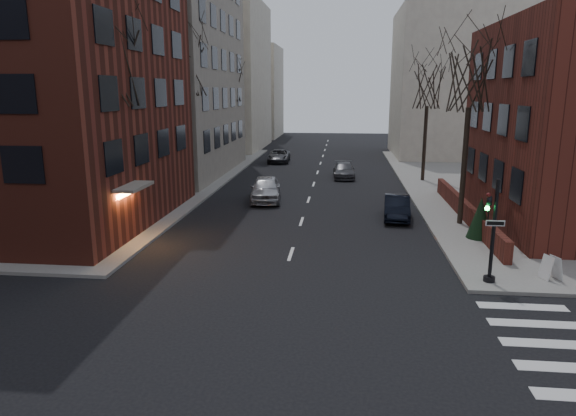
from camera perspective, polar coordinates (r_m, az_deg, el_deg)
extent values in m
plane|color=black|center=(12.92, -5.51, -21.80)|extent=(160.00, 160.00, 0.00)
cube|color=maroon|center=(32.26, -28.27, 14.42)|extent=(15.00, 15.00, 18.00)
cube|color=gray|center=(48.83, -18.33, 20.19)|extent=(18.00, 18.00, 28.00)
cube|color=#582119|center=(30.94, 19.11, -0.26)|extent=(0.35, 16.00, 1.00)
cube|color=beige|center=(67.64, -8.93, 14.24)|extent=(14.00, 16.00, 18.00)
cube|color=beige|center=(61.70, 18.53, 12.94)|extent=(14.00, 14.00, 16.00)
cube|color=beige|center=(83.78, -4.47, 12.72)|extent=(10.00, 12.00, 14.00)
cylinder|color=black|center=(20.86, 21.87, -2.43)|extent=(0.14, 0.14, 4.00)
cylinder|color=black|center=(21.42, 21.44, -7.33)|extent=(0.44, 0.44, 0.20)
imported|color=black|center=(20.60, 21.40, -0.14)|extent=(0.16, 0.20, 1.00)
sphere|color=#19FF4C|center=(20.52, 21.26, -0.03)|extent=(0.18, 0.18, 0.18)
cube|color=white|center=(20.67, 22.04, -1.58)|extent=(0.70, 0.03, 0.22)
cylinder|color=#2D231C|center=(27.05, -18.15, 4.09)|extent=(0.28, 0.28, 6.65)
cylinder|color=#2D231C|center=(38.20, -10.83, 7.20)|extent=(0.28, 0.28, 7.00)
cylinder|color=#2D231C|center=(51.74, -6.31, 8.42)|extent=(0.28, 0.28, 6.30)
cylinder|color=#2D231C|center=(29.40, 18.96, 4.35)|extent=(0.28, 0.28, 6.30)
cylinder|color=#2D231C|center=(43.08, 14.93, 6.92)|extent=(0.28, 0.28, 5.95)
cylinder|color=black|center=(34.29, -11.76, 5.67)|extent=(0.12, 0.12, 6.00)
sphere|color=#FFA54C|center=(34.04, -12.00, 10.85)|extent=(0.36, 0.36, 0.36)
cylinder|color=black|center=(53.58, -5.21, 8.44)|extent=(0.12, 0.12, 6.00)
sphere|color=#FFA54C|center=(53.42, -5.28, 11.76)|extent=(0.36, 0.36, 0.36)
imported|color=black|center=(30.55, 12.00, 0.07)|extent=(1.74, 4.21, 1.36)
imported|color=#A7A7AD|center=(34.72, -2.50, 2.15)|extent=(2.50, 5.08, 1.67)
imported|color=#404045|center=(44.18, 6.23, 4.17)|extent=(1.95, 4.47, 1.28)
imported|color=#3D3D42|center=(53.64, -1.03, 5.81)|extent=(2.36, 4.78, 1.30)
cube|color=silver|center=(22.50, 27.20, -5.90)|extent=(0.61, 0.71, 0.96)
cone|color=black|center=(27.11, 20.58, -1.02)|extent=(1.53, 1.53, 2.06)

